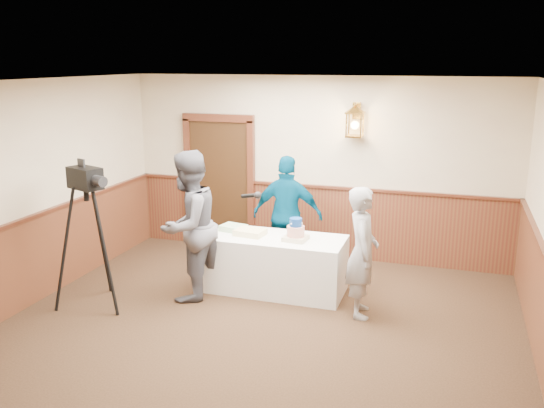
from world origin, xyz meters
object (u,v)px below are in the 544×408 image
Objects in this scene: sheet_cake_green at (233,228)px; tv_camera_rig at (90,245)px; assistant_p at (288,215)px; sheet_cake_yellow at (250,232)px; tiered_cake at (296,232)px; baker at (362,252)px; display_table at (277,264)px; interviewer at (189,226)px.

tv_camera_rig is at bearing -137.34° from sheet_cake_green.
tv_camera_rig is at bearing 40.50° from assistant_p.
sheet_cake_yellow is 0.21× the size of tv_camera_rig.
sheet_cake_yellow is at bearing 176.96° from tiered_cake.
baker is at bearing -13.79° from sheet_cake_yellow.
baker reaches higher than tiered_cake.
baker is 3.33m from tv_camera_rig.
tv_camera_rig reaches higher than sheet_cake_green.
sheet_cake_yellow is 0.24× the size of baker.
display_table is 1.13× the size of baker.
tv_camera_rig is (-2.05, -1.17, 0.42)m from display_table.
display_table is 5.58× the size of sheet_cake_green.
tv_camera_rig is (-1.04, -0.62, -0.17)m from interviewer.
tv_camera_rig is at bearing -145.42° from sheet_cake_yellow.
sheet_cake_green is at bearing 170.73° from display_table.
sheet_cake_green is 0.19× the size of assistant_p.
assistant_p is (-0.33, 0.76, -0.01)m from tiered_cake.
sheet_cake_green is at bearing 63.90° from tv_camera_rig.
baker is (0.92, -0.35, -0.07)m from tiered_cake.
tv_camera_rig reaches higher than display_table.
sheet_cake_green reaches higher than display_table.
tiered_cake is at bearing 57.12° from baker.
display_table is at bearing 59.44° from baker.
interviewer reaches higher than tiered_cake.
display_table is at bearing 130.51° from interviewer.
tiered_cake is 1.38m from interviewer.
tv_camera_rig is at bearing -47.33° from interviewer.
baker is (1.56, -0.38, 0.01)m from sheet_cake_yellow.
sheet_cake_yellow is (-0.64, 0.03, -0.08)m from tiered_cake.
tiered_cake is 0.95m from sheet_cake_green.
baker is at bearing -20.76° from tiered_cake.
sheet_cake_green is 0.18× the size of tv_camera_rig.
sheet_cake_green is (-0.66, 0.11, 0.41)m from display_table.
assistant_p is at bearing 45.02° from sheet_cake_green.
interviewer is at bearing 50.12° from assistant_p.
baker reaches higher than sheet_cake_yellow.
sheet_cake_yellow is at bearing -177.67° from display_table.
tv_camera_rig reaches higher than sheet_cake_yellow.
sheet_cake_yellow is 0.31m from sheet_cake_green.
sheet_cake_green is 0.77m from interviewer.
interviewer is (-1.28, -0.50, 0.10)m from tiered_cake.
baker is (2.20, 0.15, -0.17)m from interviewer.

